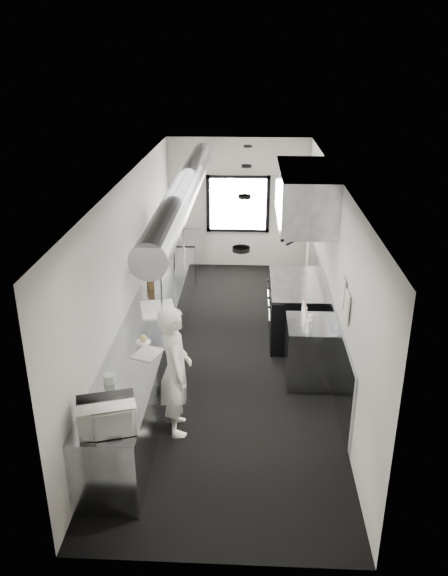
# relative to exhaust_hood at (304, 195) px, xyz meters

# --- Properties ---
(floor) EXTENTS (3.00, 8.00, 0.01)m
(floor) POSITION_rel_exhaust_hood_xyz_m (-1.10, -0.70, -2.39)
(floor) COLOR black
(floor) RESTS_ON ground
(ceiling) EXTENTS (3.00, 8.00, 0.01)m
(ceiling) POSITION_rel_exhaust_hood_xyz_m (-1.10, -0.70, 0.41)
(ceiling) COLOR beige
(ceiling) RESTS_ON wall_back
(wall_back) EXTENTS (3.00, 0.02, 2.80)m
(wall_back) POSITION_rel_exhaust_hood_xyz_m (-1.10, 3.30, -0.99)
(wall_back) COLOR beige
(wall_back) RESTS_ON floor
(wall_front) EXTENTS (3.00, 0.02, 2.80)m
(wall_front) POSITION_rel_exhaust_hood_xyz_m (-1.10, -4.70, -0.99)
(wall_front) COLOR beige
(wall_front) RESTS_ON floor
(wall_left) EXTENTS (0.02, 8.00, 2.80)m
(wall_left) POSITION_rel_exhaust_hood_xyz_m (-2.60, -0.70, -0.99)
(wall_left) COLOR beige
(wall_left) RESTS_ON floor
(wall_right) EXTENTS (0.02, 8.00, 2.80)m
(wall_right) POSITION_rel_exhaust_hood_xyz_m (0.40, -0.70, -0.99)
(wall_right) COLOR beige
(wall_right) RESTS_ON floor
(wall_cladding) EXTENTS (0.03, 5.50, 1.10)m
(wall_cladding) POSITION_rel_exhaust_hood_xyz_m (0.38, -0.40, -1.84)
(wall_cladding) COLOR gray
(wall_cladding) RESTS_ON wall_right
(hvac_duct) EXTENTS (0.40, 6.40, 0.40)m
(hvac_duct) POSITION_rel_exhaust_hood_xyz_m (-1.80, -0.30, 0.16)
(hvac_duct) COLOR gray
(hvac_duct) RESTS_ON ceiling
(service_window) EXTENTS (1.36, 0.05, 1.25)m
(service_window) POSITION_rel_exhaust_hood_xyz_m (-1.10, 3.26, -0.99)
(service_window) COLOR white
(service_window) RESTS_ON wall_back
(exhaust_hood) EXTENTS (0.81, 2.20, 0.88)m
(exhaust_hood) POSITION_rel_exhaust_hood_xyz_m (0.00, 0.00, 0.00)
(exhaust_hood) COLOR gray
(exhaust_hood) RESTS_ON ceiling
(prep_counter) EXTENTS (0.70, 6.00, 0.90)m
(prep_counter) POSITION_rel_exhaust_hood_xyz_m (-2.25, -1.20, -1.94)
(prep_counter) COLOR gray
(prep_counter) RESTS_ON floor
(pass_shelf) EXTENTS (0.45, 3.00, 0.68)m
(pass_shelf) POSITION_rel_exhaust_hood_xyz_m (-2.29, 0.30, -0.86)
(pass_shelf) COLOR gray
(pass_shelf) RESTS_ON prep_counter
(range) EXTENTS (0.88, 1.60, 0.94)m
(range) POSITION_rel_exhaust_hood_xyz_m (-0.06, 0.00, -1.92)
(range) COLOR black
(range) RESTS_ON floor
(bottle_station) EXTENTS (0.65, 0.80, 0.90)m
(bottle_station) POSITION_rel_exhaust_hood_xyz_m (0.05, -1.40, -1.94)
(bottle_station) COLOR gray
(bottle_station) RESTS_ON floor
(far_work_table) EXTENTS (0.70, 1.20, 0.90)m
(far_work_table) POSITION_rel_exhaust_hood_xyz_m (-2.25, 2.50, -1.94)
(far_work_table) COLOR gray
(far_work_table) RESTS_ON floor
(notice_sheet_a) EXTENTS (0.02, 0.28, 0.38)m
(notice_sheet_a) POSITION_rel_exhaust_hood_xyz_m (0.37, -1.90, -0.79)
(notice_sheet_a) COLOR beige
(notice_sheet_a) RESTS_ON wall_right
(notice_sheet_b) EXTENTS (0.02, 0.28, 0.38)m
(notice_sheet_b) POSITION_rel_exhaust_hood_xyz_m (0.37, -2.25, -0.84)
(notice_sheet_b) COLOR beige
(notice_sheet_b) RESTS_ON wall_right
(line_cook) EXTENTS (0.54, 0.70, 1.69)m
(line_cook) POSITION_rel_exhaust_hood_xyz_m (-1.70, -2.67, -1.54)
(line_cook) COLOR white
(line_cook) RESTS_ON floor
(microwave) EXTENTS (0.63, 0.54, 0.32)m
(microwave) POSITION_rel_exhaust_hood_xyz_m (-2.22, -3.91, -1.33)
(microwave) COLOR white
(microwave) RESTS_ON prep_counter
(deli_tub_a) EXTENTS (0.13, 0.13, 0.09)m
(deli_tub_a) POSITION_rel_exhaust_hood_xyz_m (-2.39, -3.51, -1.45)
(deli_tub_a) COLOR #A7B4A5
(deli_tub_a) RESTS_ON prep_counter
(deli_tub_b) EXTENTS (0.15, 0.15, 0.10)m
(deli_tub_b) POSITION_rel_exhaust_hood_xyz_m (-2.41, -3.05, -1.44)
(deli_tub_b) COLOR #A7B4A5
(deli_tub_b) RESTS_ON prep_counter
(newspaper) EXTENTS (0.40, 0.44, 0.01)m
(newspaper) POSITION_rel_exhaust_hood_xyz_m (-2.08, -2.37, -1.49)
(newspaper) COLOR silver
(newspaper) RESTS_ON prep_counter
(small_plate) EXTENTS (0.20, 0.20, 0.02)m
(small_plate) POSITION_rel_exhaust_hood_xyz_m (-2.19, -2.07, -1.48)
(small_plate) COLOR white
(small_plate) RESTS_ON prep_counter
(pastry) EXTENTS (0.10, 0.10, 0.10)m
(pastry) POSITION_rel_exhaust_hood_xyz_m (-2.19, -2.07, -1.43)
(pastry) COLOR tan
(pastry) RESTS_ON small_plate
(cutting_board) EXTENTS (0.62, 0.74, 0.02)m
(cutting_board) POSITION_rel_exhaust_hood_xyz_m (-2.16, -1.06, -1.48)
(cutting_board) COLOR silver
(cutting_board) RESTS_ON prep_counter
(knife_block) EXTENTS (0.15, 0.21, 0.21)m
(knife_block) POSITION_rel_exhaust_hood_xyz_m (-2.42, -0.21, -1.38)
(knife_block) COLOR brown
(knife_block) RESTS_ON prep_counter
(plate_stack_a) EXTENTS (0.25, 0.25, 0.27)m
(plate_stack_a) POSITION_rel_exhaust_hood_xyz_m (-2.29, -0.33, -0.68)
(plate_stack_a) COLOR white
(plate_stack_a) RESTS_ON pass_shelf
(plate_stack_b) EXTENTS (0.27, 0.27, 0.30)m
(plate_stack_b) POSITION_rel_exhaust_hood_xyz_m (-2.32, 0.05, -0.67)
(plate_stack_b) COLOR white
(plate_stack_b) RESTS_ON pass_shelf
(plate_stack_c) EXTENTS (0.27, 0.27, 0.35)m
(plate_stack_c) POSITION_rel_exhaust_hood_xyz_m (-2.27, 0.43, -0.64)
(plate_stack_c) COLOR white
(plate_stack_c) RESTS_ON pass_shelf
(plate_stack_d) EXTENTS (0.30, 0.30, 0.39)m
(plate_stack_d) POSITION_rel_exhaust_hood_xyz_m (-2.29, 0.95, -0.62)
(plate_stack_d) COLOR white
(plate_stack_d) RESTS_ON pass_shelf
(squeeze_bottle_a) EXTENTS (0.07, 0.07, 0.18)m
(squeeze_bottle_a) POSITION_rel_exhaust_hood_xyz_m (-0.00, -1.67, -1.40)
(squeeze_bottle_a) COLOR silver
(squeeze_bottle_a) RESTS_ON bottle_station
(squeeze_bottle_b) EXTENTS (0.06, 0.06, 0.19)m
(squeeze_bottle_b) POSITION_rel_exhaust_hood_xyz_m (0.03, -1.52, -1.39)
(squeeze_bottle_b) COLOR silver
(squeeze_bottle_b) RESTS_ON bottle_station
(squeeze_bottle_c) EXTENTS (0.06, 0.06, 0.16)m
(squeeze_bottle_c) POSITION_rel_exhaust_hood_xyz_m (-0.02, -1.36, -1.41)
(squeeze_bottle_c) COLOR silver
(squeeze_bottle_c) RESTS_ON bottle_station
(squeeze_bottle_d) EXTENTS (0.06, 0.06, 0.17)m
(squeeze_bottle_d) POSITION_rel_exhaust_hood_xyz_m (-0.02, -1.23, -1.41)
(squeeze_bottle_d) COLOR silver
(squeeze_bottle_d) RESTS_ON bottle_station
(squeeze_bottle_e) EXTENTS (0.06, 0.06, 0.19)m
(squeeze_bottle_e) POSITION_rel_exhaust_hood_xyz_m (-0.02, -1.06, -1.40)
(squeeze_bottle_e) COLOR silver
(squeeze_bottle_e) RESTS_ON bottle_station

